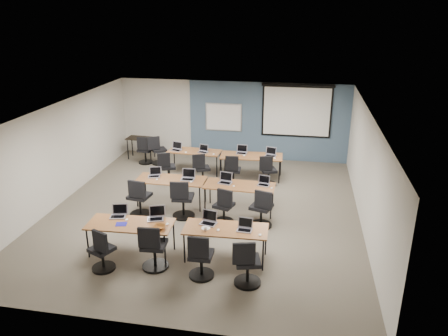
% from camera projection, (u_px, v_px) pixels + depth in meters
% --- Properties ---
extents(floor, '(8.00, 9.00, 0.02)m').
position_uv_depth(floor, '(205.00, 211.00, 11.57)').
color(floor, '#6B6354').
rests_on(floor, ground).
extents(ceiling, '(8.00, 9.00, 0.02)m').
position_uv_depth(ceiling, '(203.00, 111.00, 10.63)').
color(ceiling, white).
rests_on(ceiling, ground).
extents(wall_back, '(8.00, 0.04, 2.70)m').
position_uv_depth(wall_back, '(232.00, 120.00, 15.25)').
color(wall_back, beige).
rests_on(wall_back, ground).
extents(wall_front, '(8.00, 0.04, 2.70)m').
position_uv_depth(wall_front, '(141.00, 257.00, 6.95)').
color(wall_front, beige).
rests_on(wall_front, ground).
extents(wall_left, '(0.04, 9.00, 2.70)m').
position_uv_depth(wall_left, '(59.00, 154.00, 11.78)').
color(wall_left, beige).
rests_on(wall_left, ground).
extents(wall_right, '(0.04, 9.00, 2.70)m').
position_uv_depth(wall_right, '(367.00, 173.00, 10.42)').
color(wall_right, beige).
rests_on(wall_right, ground).
extents(blue_accent_panel, '(5.50, 0.04, 2.70)m').
position_uv_depth(blue_accent_panel, '(268.00, 122.00, 15.01)').
color(blue_accent_panel, '#3D5977').
rests_on(blue_accent_panel, wall_back).
extents(whiteboard, '(1.28, 0.03, 0.98)m').
position_uv_depth(whiteboard, '(224.00, 117.00, 15.19)').
color(whiteboard, '#ACB4BB').
rests_on(whiteboard, wall_back).
extents(projector_screen, '(2.40, 0.10, 1.82)m').
position_uv_depth(projector_screen, '(297.00, 108.00, 14.60)').
color(projector_screen, black).
rests_on(projector_screen, wall_back).
extents(training_table_front_left, '(1.84, 0.77, 0.73)m').
position_uv_depth(training_table_front_left, '(130.00, 225.00, 9.35)').
color(training_table_front_left, '#A6592B').
rests_on(training_table_front_left, floor).
extents(training_table_front_right, '(1.77, 0.74, 0.73)m').
position_uv_depth(training_table_front_right, '(226.00, 230.00, 9.15)').
color(training_table_front_right, '#9C5D2E').
rests_on(training_table_front_right, floor).
extents(training_table_mid_left, '(1.85, 0.77, 0.73)m').
position_uv_depth(training_table_mid_left, '(171.00, 181.00, 11.73)').
color(training_table_mid_left, brown).
rests_on(training_table_mid_left, floor).
extents(training_table_mid_right, '(1.83, 0.76, 0.73)m').
position_uv_depth(training_table_mid_right, '(239.00, 187.00, 11.34)').
color(training_table_mid_right, '#9D582B').
rests_on(training_table_mid_right, floor).
extents(training_table_back_left, '(1.68, 0.70, 0.73)m').
position_uv_depth(training_table_back_left, '(195.00, 152.00, 14.01)').
color(training_table_back_left, brown).
rests_on(training_table_back_left, floor).
extents(training_table_back_right, '(1.92, 0.80, 0.73)m').
position_uv_depth(training_table_back_right, '(251.00, 157.00, 13.57)').
color(training_table_back_right, olive).
rests_on(training_table_back_right, floor).
extents(laptop_0, '(0.34, 0.29, 0.26)m').
position_uv_depth(laptop_0, '(119.00, 214.00, 9.63)').
color(laptop_0, '#ACACAE').
rests_on(laptop_0, training_table_front_left).
extents(mouse_0, '(0.08, 0.11, 0.03)m').
position_uv_depth(mouse_0, '(127.00, 220.00, 9.47)').
color(mouse_0, white).
rests_on(mouse_0, training_table_front_left).
extents(task_chair_0, '(0.52, 0.48, 0.97)m').
position_uv_depth(task_chair_0, '(102.00, 253.00, 8.83)').
color(task_chair_0, black).
rests_on(task_chair_0, floor).
extents(laptop_1, '(0.35, 0.30, 0.27)m').
position_uv_depth(laptop_1, '(156.00, 216.00, 9.53)').
color(laptop_1, '#B6B6C2').
rests_on(laptop_1, training_table_front_left).
extents(mouse_1, '(0.08, 0.11, 0.04)m').
position_uv_depth(mouse_1, '(167.00, 224.00, 9.28)').
color(mouse_1, white).
rests_on(mouse_1, training_table_front_left).
extents(task_chair_1, '(0.55, 0.55, 1.03)m').
position_uv_depth(task_chair_1, '(153.00, 250.00, 8.88)').
color(task_chair_1, black).
rests_on(task_chair_1, floor).
extents(laptop_2, '(0.34, 0.29, 0.26)m').
position_uv_depth(laptop_2, '(209.00, 220.00, 9.33)').
color(laptop_2, '#AFAEBC').
rests_on(laptop_2, training_table_front_right).
extents(mouse_2, '(0.08, 0.11, 0.04)m').
position_uv_depth(mouse_2, '(218.00, 230.00, 9.04)').
color(mouse_2, white).
rests_on(mouse_2, training_table_front_right).
extents(task_chair_2, '(0.51, 0.51, 0.99)m').
position_uv_depth(task_chair_2, '(201.00, 260.00, 8.59)').
color(task_chair_2, black).
rests_on(task_chair_2, floor).
extents(laptop_3, '(0.31, 0.26, 0.24)m').
position_uv_depth(laptop_3, '(245.00, 227.00, 9.06)').
color(laptop_3, silver).
rests_on(laptop_3, training_table_front_right).
extents(mouse_3, '(0.08, 0.11, 0.04)m').
position_uv_depth(mouse_3, '(260.00, 235.00, 8.84)').
color(mouse_3, white).
rests_on(mouse_3, training_table_front_right).
extents(task_chair_3, '(0.53, 0.53, 1.01)m').
position_uv_depth(task_chair_3, '(247.00, 266.00, 8.35)').
color(task_chair_3, black).
rests_on(task_chair_3, floor).
extents(laptop_4, '(0.32, 0.27, 0.24)m').
position_uv_depth(laptop_4, '(155.00, 174.00, 11.89)').
color(laptop_4, silver).
rests_on(laptop_4, training_table_mid_left).
extents(mouse_4, '(0.07, 0.10, 0.03)m').
position_uv_depth(mouse_4, '(157.00, 179.00, 11.66)').
color(mouse_4, white).
rests_on(mouse_4, training_table_mid_left).
extents(task_chair_4, '(0.57, 0.57, 1.05)m').
position_uv_depth(task_chair_4, '(139.00, 201.00, 11.12)').
color(task_chair_4, black).
rests_on(task_chair_4, floor).
extents(laptop_5, '(0.36, 0.30, 0.27)m').
position_uv_depth(laptop_5, '(188.00, 177.00, 11.69)').
color(laptop_5, '#A6A6A9').
rests_on(laptop_5, training_table_mid_left).
extents(mouse_5, '(0.09, 0.11, 0.03)m').
position_uv_depth(mouse_5, '(191.00, 182.00, 11.51)').
color(mouse_5, white).
rests_on(mouse_5, training_table_mid_left).
extents(task_chair_5, '(0.57, 0.57, 1.05)m').
position_uv_depth(task_chair_5, '(182.00, 202.00, 11.05)').
color(task_chair_5, black).
rests_on(task_chair_5, floor).
extents(laptop_6, '(0.34, 0.29, 0.26)m').
position_uv_depth(laptop_6, '(225.00, 180.00, 11.47)').
color(laptop_6, silver).
rests_on(laptop_6, training_table_mid_right).
extents(mouse_6, '(0.07, 0.10, 0.03)m').
position_uv_depth(mouse_6, '(234.00, 186.00, 11.23)').
color(mouse_6, white).
rests_on(mouse_6, training_table_mid_right).
extents(task_chair_6, '(0.50, 0.49, 0.97)m').
position_uv_depth(task_chair_6, '(224.00, 209.00, 10.76)').
color(task_chair_6, black).
rests_on(task_chair_6, floor).
extents(laptop_7, '(0.30, 0.26, 0.23)m').
position_uv_depth(laptop_7, '(264.00, 183.00, 11.33)').
color(laptop_7, '#A7A8B4').
rests_on(laptop_7, training_table_mid_right).
extents(mouse_7, '(0.07, 0.10, 0.03)m').
position_uv_depth(mouse_7, '(272.00, 188.00, 11.11)').
color(mouse_7, white).
rests_on(mouse_7, training_table_mid_right).
extents(task_chair_7, '(0.55, 0.54, 1.02)m').
position_uv_depth(task_chair_7, '(262.00, 211.00, 10.58)').
color(task_chair_7, black).
rests_on(task_chair_7, floor).
extents(laptop_8, '(0.34, 0.29, 0.26)m').
position_uv_depth(laptop_8, '(176.00, 148.00, 14.05)').
color(laptop_8, silver).
rests_on(laptop_8, training_table_back_left).
extents(mouse_8, '(0.08, 0.11, 0.04)m').
position_uv_depth(mouse_8, '(186.00, 152.00, 13.82)').
color(mouse_8, white).
rests_on(mouse_8, training_table_back_left).
extents(task_chair_8, '(0.50, 0.47, 0.96)m').
position_uv_depth(task_chair_8, '(167.00, 169.00, 13.37)').
color(task_chair_8, black).
rests_on(task_chair_8, floor).
extents(laptop_9, '(0.31, 0.26, 0.23)m').
position_uv_depth(laptop_9, '(203.00, 150.00, 13.85)').
color(laptop_9, silver).
rests_on(laptop_9, training_table_back_left).
extents(mouse_9, '(0.08, 0.11, 0.04)m').
position_uv_depth(mouse_9, '(214.00, 154.00, 13.65)').
color(mouse_9, white).
rests_on(mouse_9, training_table_back_left).
extents(task_chair_9, '(0.50, 0.47, 0.96)m').
position_uv_depth(task_chair_9, '(202.00, 171.00, 13.26)').
color(task_chair_9, black).
rests_on(task_chair_9, floor).
extents(laptop_10, '(0.33, 0.28, 0.25)m').
position_uv_depth(laptop_10, '(242.00, 151.00, 13.75)').
color(laptop_10, silver).
rests_on(laptop_10, training_table_back_right).
extents(mouse_10, '(0.09, 0.12, 0.04)m').
position_uv_depth(mouse_10, '(244.00, 155.00, 13.52)').
color(mouse_10, white).
rests_on(mouse_10, training_table_back_right).
extents(task_chair_10, '(0.48, 0.48, 0.97)m').
position_uv_depth(task_chair_10, '(233.00, 173.00, 13.09)').
color(task_chair_10, black).
rests_on(task_chair_10, floor).
extents(laptop_11, '(0.33, 0.28, 0.25)m').
position_uv_depth(laptop_11, '(271.00, 154.00, 13.52)').
color(laptop_11, silver).
rests_on(laptop_11, training_table_back_right).
extents(mouse_11, '(0.06, 0.10, 0.03)m').
position_uv_depth(mouse_11, '(275.00, 158.00, 13.29)').
color(mouse_11, white).
rests_on(mouse_11, training_table_back_right).
extents(task_chair_11, '(0.51, 0.49, 0.97)m').
position_uv_depth(task_chair_11, '(268.00, 173.00, 13.07)').
color(task_chair_11, black).
rests_on(task_chair_11, floor).
extents(blue_mousepad, '(0.27, 0.24, 0.01)m').
position_uv_depth(blue_mousepad, '(121.00, 224.00, 9.30)').
color(blue_mousepad, '#1A1798').
rests_on(blue_mousepad, training_table_front_left).
extents(snack_bowl, '(0.31, 0.31, 0.07)m').
position_uv_depth(snack_bowl, '(159.00, 227.00, 9.11)').
color(snack_bowl, brown).
rests_on(snack_bowl, training_table_front_left).
extents(snack_plate, '(0.20, 0.20, 0.01)m').
position_uv_depth(snack_plate, '(206.00, 228.00, 9.13)').
color(snack_plate, white).
rests_on(snack_plate, training_table_front_right).
extents(coffee_cup, '(0.09, 0.09, 0.06)m').
position_uv_depth(coffee_cup, '(205.00, 229.00, 8.99)').
color(coffee_cup, silver).
rests_on(coffee_cup, snack_plate).
extents(utility_table, '(0.95, 0.53, 0.75)m').
position_uv_depth(utility_table, '(141.00, 140.00, 15.33)').
color(utility_table, black).
rests_on(utility_table, floor).
extents(spare_chair_a, '(0.59, 0.52, 1.00)m').
position_uv_depth(spare_chair_a, '(158.00, 153.00, 14.83)').
color(spare_chair_a, black).
rests_on(spare_chair_a, floor).
extents(spare_chair_b, '(0.49, 0.49, 0.98)m').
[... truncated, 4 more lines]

